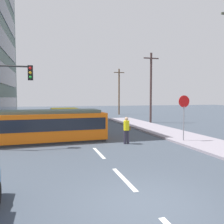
{
  "coord_description": "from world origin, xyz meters",
  "views": [
    {
      "loc": [
        -2.64,
        -5.69,
        2.91
      ],
      "look_at": [
        1.36,
        8.25,
        1.98
      ],
      "focal_mm": 37.36,
      "sensor_mm": 36.0,
      "label": 1
    }
  ],
  "objects_px": {
    "stop_sign": "(184,108)",
    "utility_pole_far": "(119,91)",
    "streetcar_tram": "(45,125)",
    "pedestrian_crossing": "(127,129)",
    "utility_pole_mid": "(151,86)",
    "traffic_light_mast": "(6,89)",
    "city_bus": "(66,117)"
  },
  "relations": [
    {
      "from": "traffic_light_mast",
      "to": "city_bus",
      "type": "bearing_deg",
      "value": 62.16
    },
    {
      "from": "utility_pole_mid",
      "to": "traffic_light_mast",
      "type": "bearing_deg",
      "value": -143.57
    },
    {
      "from": "city_bus",
      "to": "utility_pole_mid",
      "type": "distance_m",
      "value": 10.57
    },
    {
      "from": "utility_pole_mid",
      "to": "utility_pole_far",
      "type": "height_order",
      "value": "utility_pole_mid"
    },
    {
      "from": "utility_pole_mid",
      "to": "streetcar_tram",
      "type": "bearing_deg",
      "value": -143.41
    },
    {
      "from": "streetcar_tram",
      "to": "city_bus",
      "type": "height_order",
      "value": "streetcar_tram"
    },
    {
      "from": "pedestrian_crossing",
      "to": "stop_sign",
      "type": "bearing_deg",
      "value": -9.49
    },
    {
      "from": "city_bus",
      "to": "utility_pole_far",
      "type": "xyz_separation_m",
      "value": [
        10.08,
        15.51,
        2.93
      ]
    },
    {
      "from": "streetcar_tram",
      "to": "pedestrian_crossing",
      "type": "xyz_separation_m",
      "value": [
        4.9,
        -2.11,
        -0.13
      ]
    },
    {
      "from": "traffic_light_mast",
      "to": "utility_pole_mid",
      "type": "height_order",
      "value": "utility_pole_mid"
    },
    {
      "from": "streetcar_tram",
      "to": "stop_sign",
      "type": "bearing_deg",
      "value": -17.67
    },
    {
      "from": "pedestrian_crossing",
      "to": "utility_pole_mid",
      "type": "distance_m",
      "value": 13.11
    },
    {
      "from": "city_bus",
      "to": "pedestrian_crossing",
      "type": "distance_m",
      "value": 8.68
    },
    {
      "from": "utility_pole_mid",
      "to": "pedestrian_crossing",
      "type": "bearing_deg",
      "value": -122.12
    },
    {
      "from": "streetcar_tram",
      "to": "city_bus",
      "type": "bearing_deg",
      "value": 72.5
    },
    {
      "from": "city_bus",
      "to": "stop_sign",
      "type": "bearing_deg",
      "value": -52.77
    },
    {
      "from": "streetcar_tram",
      "to": "pedestrian_crossing",
      "type": "distance_m",
      "value": 5.34
    },
    {
      "from": "city_bus",
      "to": "utility_pole_mid",
      "type": "relative_size",
      "value": 0.75
    },
    {
      "from": "pedestrian_crossing",
      "to": "traffic_light_mast",
      "type": "height_order",
      "value": "traffic_light_mast"
    },
    {
      "from": "utility_pole_mid",
      "to": "utility_pole_far",
      "type": "xyz_separation_m",
      "value": [
        0.32,
        12.88,
        -0.15
      ]
    },
    {
      "from": "utility_pole_far",
      "to": "utility_pole_mid",
      "type": "bearing_deg",
      "value": -91.43
    },
    {
      "from": "stop_sign",
      "to": "utility_pole_far",
      "type": "height_order",
      "value": "utility_pole_far"
    },
    {
      "from": "stop_sign",
      "to": "traffic_light_mast",
      "type": "xyz_separation_m",
      "value": [
        -10.61,
        1.25,
        1.2
      ]
    },
    {
      "from": "city_bus",
      "to": "utility_pole_far",
      "type": "height_order",
      "value": "utility_pole_far"
    },
    {
      "from": "pedestrian_crossing",
      "to": "utility_pole_mid",
      "type": "relative_size",
      "value": 0.21
    },
    {
      "from": "stop_sign",
      "to": "traffic_light_mast",
      "type": "distance_m",
      "value": 10.75
    },
    {
      "from": "streetcar_tram",
      "to": "city_bus",
      "type": "distance_m",
      "value": 6.32
    },
    {
      "from": "stop_sign",
      "to": "pedestrian_crossing",
      "type": "bearing_deg",
      "value": 170.51
    },
    {
      "from": "pedestrian_crossing",
      "to": "utility_pole_far",
      "type": "distance_m",
      "value": 24.88
    },
    {
      "from": "streetcar_tram",
      "to": "stop_sign",
      "type": "relative_size",
      "value": 2.75
    },
    {
      "from": "utility_pole_far",
      "to": "stop_sign",
      "type": "bearing_deg",
      "value": -98.04
    },
    {
      "from": "city_bus",
      "to": "pedestrian_crossing",
      "type": "relative_size",
      "value": 3.55
    }
  ]
}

